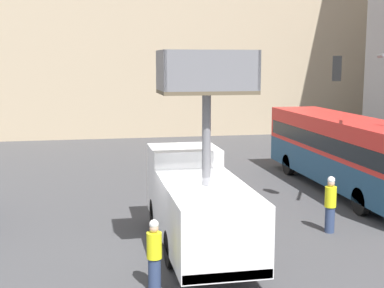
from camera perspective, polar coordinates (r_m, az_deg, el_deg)
ground_plane at (r=16.25m, az=-0.46°, el=-11.56°), size 120.00×120.00×0.00m
utility_truck at (r=16.08m, az=0.57°, el=-5.97°), size 2.53×6.95×5.95m
city_bus at (r=24.31m, az=15.90°, el=-0.44°), size 2.50×11.85×3.24m
road_worker_near_truck at (r=13.54m, az=-4.04°, el=-11.74°), size 0.38×0.38×1.82m
road_worker_directing at (r=18.42m, az=14.54°, el=-6.24°), size 0.38×0.38×1.91m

